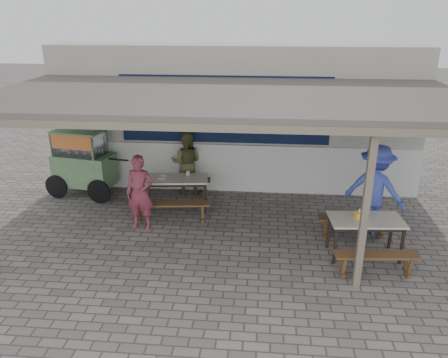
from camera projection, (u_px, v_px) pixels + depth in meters
name	position (u px, v px, depth m)	size (l,w,h in m)	color
ground	(220.00, 250.00, 8.27)	(60.00, 60.00, 0.00)	slate
back_wall	(234.00, 118.00, 10.98)	(9.00, 1.28, 3.50)	#B2ACA0
warung_roof	(226.00, 98.00, 8.13)	(9.00, 4.21, 2.81)	#56504A
table_left	(173.00, 181.00, 9.77)	(1.62, 0.82, 0.75)	beige
bench_left_street	(171.00, 207.00, 9.24)	(1.68, 0.46, 0.45)	brown
bench_left_wall	(176.00, 183.00, 10.53)	(1.68, 0.46, 0.45)	brown
table_right	(366.00, 223.00, 7.85)	(1.35, 0.78, 0.75)	beige
bench_right_street	(376.00, 260.00, 7.31)	(1.41, 0.39, 0.45)	brown
bench_right_wall	(354.00, 222.00, 8.63)	(1.41, 0.39, 0.45)	brown
vendor_cart	(83.00, 161.00, 10.47)	(2.09, 1.03, 1.62)	#6B9563
patron_street_side	(140.00, 193.00, 8.85)	(0.57, 0.38, 1.57)	brown
patron_wall_side	(186.00, 163.00, 10.64)	(0.76, 0.59, 1.56)	brown
patron_right_table	(375.00, 190.00, 8.65)	(1.19, 0.69, 1.85)	#3E50BD
tissue_box	(359.00, 215.00, 7.83)	(0.12, 0.12, 0.12)	#FCAA2A
donation_box	(364.00, 215.00, 7.86)	(0.16, 0.10, 0.10)	#316E3D
condiment_jar	(188.00, 173.00, 9.94)	(0.08, 0.08, 0.09)	beige
condiment_bowl	(162.00, 177.00, 9.71)	(0.21, 0.21, 0.05)	white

